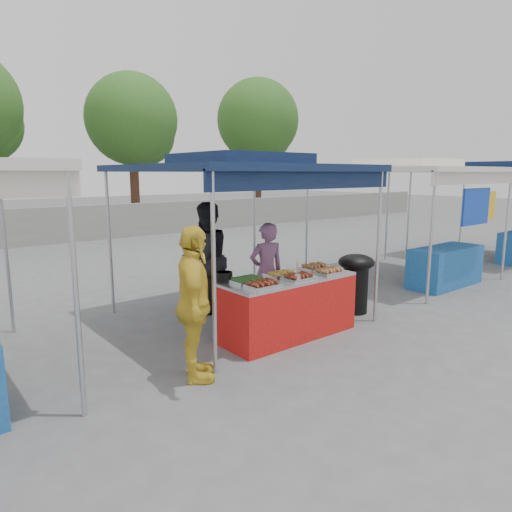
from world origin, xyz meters
TOP-DOWN VIEW (x-y plane):
  - ground_plane at (0.00, 0.00)m, footprint 80.00×80.00m
  - back_wall at (0.00, 11.00)m, footprint 40.00×0.25m
  - main_canopy at (0.00, 0.97)m, footprint 3.20×3.20m
  - neighbor_stall_right at (4.50, 0.57)m, footprint 3.20×3.20m
  - neighbor_stall_far at (8.50, 0.57)m, footprint 3.20×3.20m
  - tree_2 at (3.84, 12.98)m, footprint 3.63×3.59m
  - tree_3 at (10.37, 13.08)m, footprint 3.94×3.94m
  - vendor_table at (0.00, -0.10)m, footprint 2.00×0.80m
  - food_tray_fl at (-0.65, -0.34)m, footprint 0.42×0.30m
  - food_tray_fm at (-0.01, -0.33)m, footprint 0.42×0.30m
  - food_tray_fr at (0.59, -0.34)m, footprint 0.42×0.30m
  - food_tray_bl at (-0.65, -0.01)m, footprint 0.42×0.30m
  - food_tray_bm at (-0.04, -0.00)m, footprint 0.42×0.30m
  - food_tray_br at (0.66, 0.01)m, footprint 0.42×0.30m
  - cooking_pot at (-0.83, 0.25)m, footprint 0.22×0.22m
  - skewer_cup at (-0.12, -0.41)m, footprint 0.08×0.08m
  - wok_burner at (1.61, -0.01)m, footprint 0.59×0.59m
  - crate_left at (-0.45, 0.42)m, footprint 0.52×0.37m
  - crate_right at (0.36, 0.57)m, footprint 0.45×0.31m
  - crate_stacked at (0.36, 0.57)m, footprint 0.43×0.30m
  - vendor_woman at (0.21, 0.61)m, footprint 0.63×0.49m
  - helper_man at (-0.27, 1.57)m, footprint 0.97×0.80m
  - customer_person at (-1.76, -0.49)m, footprint 0.86×1.10m

SIDE VIEW (x-z plane):
  - ground_plane at x=0.00m, z-range 0.00..0.00m
  - crate_right at x=0.36m, z-range 0.00..0.27m
  - crate_left at x=-0.45m, z-range 0.00..0.31m
  - crate_stacked at x=0.36m, z-range 0.27..0.52m
  - vendor_table at x=0.00m, z-range 0.00..0.85m
  - wok_burner at x=1.61m, z-range 0.09..1.08m
  - back_wall at x=0.00m, z-range 0.00..1.20m
  - vendor_woman at x=0.21m, z-range 0.00..1.54m
  - customer_person at x=-1.76m, z-range 0.00..1.74m
  - food_tray_fl at x=-0.65m, z-range 0.85..0.92m
  - food_tray_fm at x=-0.01m, z-range 0.85..0.92m
  - food_tray_fr at x=0.59m, z-range 0.85..0.92m
  - food_tray_bl at x=-0.65m, z-range 0.85..0.92m
  - food_tray_bm at x=-0.04m, z-range 0.85..0.92m
  - food_tray_br at x=0.66m, z-range 0.85..0.92m
  - skewer_cup at x=-0.12m, z-range 0.85..0.95m
  - helper_man at x=-0.27m, z-range 0.00..1.83m
  - cooking_pot at x=-0.83m, z-range 0.85..0.98m
  - neighbor_stall_right at x=4.50m, z-range 0.32..2.89m
  - neighbor_stall_far at x=8.50m, z-range 0.32..2.89m
  - main_canopy at x=0.00m, z-range 1.08..3.65m
  - tree_2 at x=3.84m, z-range 1.13..7.30m
  - tree_3 at x=10.37m, z-range 1.25..8.01m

